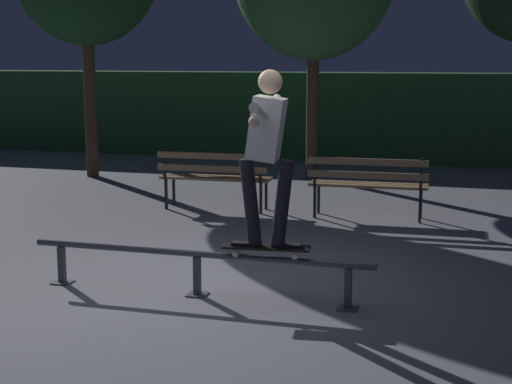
{
  "coord_description": "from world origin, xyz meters",
  "views": [
    {
      "loc": [
        2.45,
        -6.65,
        2.17
      ],
      "look_at": [
        0.33,
        0.59,
        0.85
      ],
      "focal_mm": 54.26,
      "sensor_mm": 36.0,
      "label": 1
    }
  ],
  "objects_px": {
    "grind_rail": "(197,262)",
    "skateboard": "(266,248)",
    "park_bench_left_center": "(368,180)",
    "skateboarder": "(267,143)",
    "park_bench_leftmost": "(214,173)"
  },
  "relations": [
    {
      "from": "grind_rail",
      "to": "skateboard",
      "type": "relative_size",
      "value": 4.12
    },
    {
      "from": "grind_rail",
      "to": "park_bench_left_center",
      "type": "relative_size",
      "value": 2.04
    },
    {
      "from": "grind_rail",
      "to": "park_bench_left_center",
      "type": "height_order",
      "value": "park_bench_left_center"
    },
    {
      "from": "skateboard",
      "to": "skateboarder",
      "type": "relative_size",
      "value": 0.51
    },
    {
      "from": "grind_rail",
      "to": "skateboard",
      "type": "xyz_separation_m",
      "value": [
        0.66,
        0.0,
        0.18
      ]
    },
    {
      "from": "skateboarder",
      "to": "park_bench_leftmost",
      "type": "relative_size",
      "value": 0.97
    },
    {
      "from": "grind_rail",
      "to": "skateboarder",
      "type": "distance_m",
      "value": 1.3
    },
    {
      "from": "skateboarder",
      "to": "skateboard",
      "type": "bearing_deg",
      "value": -172.94
    },
    {
      "from": "skateboard",
      "to": "park_bench_left_center",
      "type": "distance_m",
      "value": 3.85
    },
    {
      "from": "skateboarder",
      "to": "park_bench_left_center",
      "type": "bearing_deg",
      "value": 84.85
    },
    {
      "from": "skateboard",
      "to": "park_bench_left_center",
      "type": "xyz_separation_m",
      "value": [
        0.35,
        3.84,
        0.04
      ]
    },
    {
      "from": "park_bench_leftmost",
      "to": "skateboard",
      "type": "bearing_deg",
      "value": -64.37
    },
    {
      "from": "grind_rail",
      "to": "park_bench_leftmost",
      "type": "relative_size",
      "value": 2.04
    },
    {
      "from": "grind_rail",
      "to": "park_bench_leftmost",
      "type": "distance_m",
      "value": 4.02
    },
    {
      "from": "park_bench_leftmost",
      "to": "park_bench_left_center",
      "type": "xyz_separation_m",
      "value": [
        2.19,
        0.0,
        0.0
      ]
    }
  ]
}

